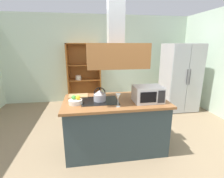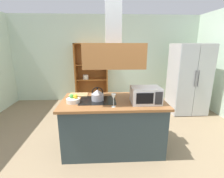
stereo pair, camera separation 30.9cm
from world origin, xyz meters
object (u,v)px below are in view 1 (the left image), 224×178
at_px(refrigerator, 180,78).
at_px(dish_cabinet, 84,77).
at_px(microwave, 148,94).
at_px(fruit_bowl, 76,101).
at_px(cutting_board, 78,96).
at_px(kettle, 100,95).
at_px(wine_glass_on_counter, 118,97).

height_order(refrigerator, dish_cabinet, dish_cabinet).
distance_m(microwave, fruit_bowl, 1.17).
bearing_deg(cutting_board, kettle, -40.44).
relative_size(dish_cabinet, microwave, 4.03).
bearing_deg(fruit_bowl, cutting_board, 86.30).
bearing_deg(fruit_bowl, microwave, -3.47).
bearing_deg(wine_glass_on_counter, microwave, 16.20).
bearing_deg(dish_cabinet, microwave, -69.09).
xyz_separation_m(dish_cabinet, wine_glass_on_counter, (0.53, -2.90, 0.23)).
xyz_separation_m(dish_cabinet, fruit_bowl, (-0.11, -2.68, 0.13)).
height_order(cutting_board, fruit_bowl, fruit_bowl).
bearing_deg(microwave, kettle, 168.28).
bearing_deg(cutting_board, wine_glass_on_counter, -45.48).
bearing_deg(refrigerator, wine_glass_on_counter, -138.43).
relative_size(dish_cabinet, kettle, 8.06).
relative_size(kettle, fruit_bowl, 1.07).
relative_size(cutting_board, wine_glass_on_counter, 1.65).
relative_size(refrigerator, microwave, 3.99).
bearing_deg(refrigerator, kettle, -146.49).
height_order(dish_cabinet, fruit_bowl, dish_cabinet).
height_order(refrigerator, wine_glass_on_counter, refrigerator).
relative_size(kettle, cutting_board, 0.68).
distance_m(kettle, cutting_board, 0.49).
xyz_separation_m(refrigerator, kettle, (-2.37, -1.57, 0.08)).
height_order(refrigerator, fruit_bowl, refrigerator).
bearing_deg(dish_cabinet, cutting_board, -92.12).
distance_m(dish_cabinet, fruit_bowl, 2.68).
bearing_deg(microwave, dish_cabinet, 110.91).
xyz_separation_m(refrigerator, wine_glass_on_counter, (-2.12, -1.88, 0.13)).
bearing_deg(microwave, cutting_board, 157.51).
xyz_separation_m(refrigerator, cutting_board, (-2.73, -1.26, -0.01)).
distance_m(refrigerator, fruit_bowl, 3.22).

